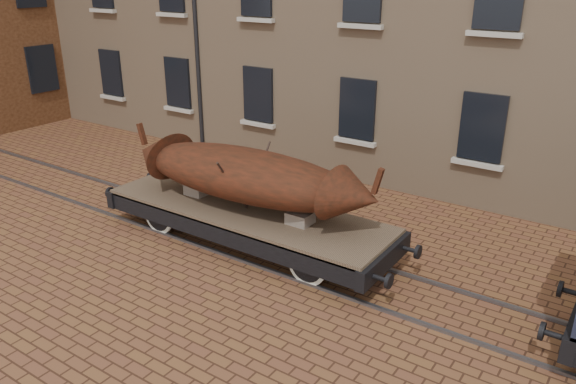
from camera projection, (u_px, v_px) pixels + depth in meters
The scene contains 4 objects.
ground at pixel (348, 277), 11.49m from camera, with size 90.00×90.00×0.00m, color brown.
rail_track at pixel (348, 276), 11.48m from camera, with size 30.00×1.52×0.06m.
flatcar_wagon at pixel (246, 215), 12.60m from camera, with size 7.69×2.09×1.16m.
iron_boat at pixel (246, 174), 12.22m from camera, with size 6.36×1.98×1.53m.
Camera 1 is at (4.65, -8.97, 5.88)m, focal length 35.00 mm.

